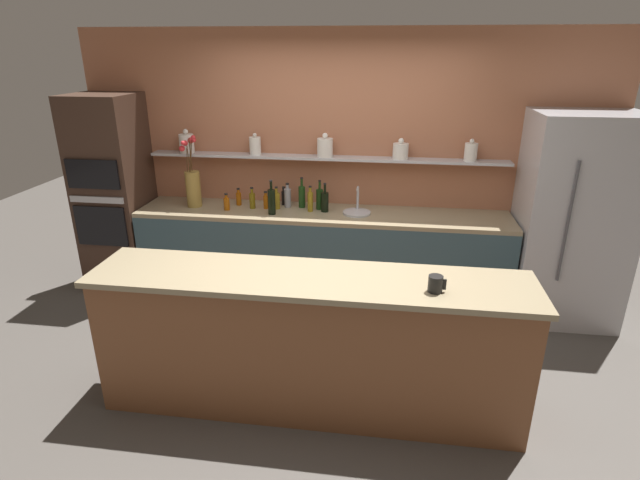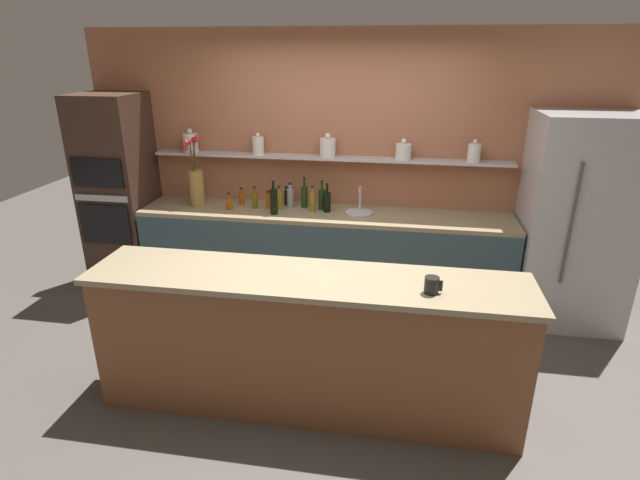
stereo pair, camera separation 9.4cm
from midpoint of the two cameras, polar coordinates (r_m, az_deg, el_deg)
ground_plane at (r=4.15m, az=0.36°, el=-14.48°), size 12.00×12.00×0.00m
back_wall_unit at (r=5.08m, az=3.27°, el=8.47°), size 5.20×0.28×2.60m
back_counter_unit at (r=5.02m, az=0.98°, el=-1.79°), size 3.62×0.62×0.92m
island_counter at (r=3.52m, az=-0.74°, el=-11.66°), size 2.94×0.61×1.02m
refrigerator at (r=5.02m, az=27.75°, el=1.76°), size 0.92×0.73×1.92m
oven_tower at (r=5.55m, az=-21.50°, el=4.92°), size 0.62×0.64×2.01m
flower_vase at (r=5.15m, az=-13.46°, el=6.29°), size 0.18×0.18×0.71m
sink_fixture at (r=4.82m, az=5.02°, el=3.32°), size 0.27×0.27×0.25m
bottle_oil_0 at (r=4.85m, az=-0.31°, el=4.50°), size 0.05×0.05×0.25m
bottle_wine_1 at (r=4.84m, az=1.37°, el=4.43°), size 0.07×0.07×0.28m
bottle_sauce_2 at (r=4.98m, az=-5.39°, el=4.47°), size 0.05×0.05×0.18m
bottle_oil_3 at (r=4.96m, az=-4.15°, el=4.59°), size 0.06×0.06×0.22m
bottle_spirit_4 at (r=5.00m, az=-2.89°, el=4.94°), size 0.07×0.07×0.24m
bottle_oil_5 at (r=5.00m, az=-6.91°, el=4.61°), size 0.06×0.06×0.21m
bottle_sauce_6 at (r=5.00m, az=-9.79°, el=4.23°), size 0.06×0.06×0.17m
bottle_wine_7 at (r=4.79m, az=-4.75°, el=4.47°), size 0.07×0.07×0.33m
bottle_wine_8 at (r=4.98m, az=-1.25°, el=5.05°), size 0.07×0.07×0.31m
bottle_sauce_9 at (r=5.08m, az=-3.31°, el=4.96°), size 0.05×0.05×0.19m
bottle_sauce_10 at (r=5.13m, az=-8.43°, el=4.83°), size 0.05×0.05×0.18m
bottle_wine_11 at (r=4.92m, az=0.78°, el=4.75°), size 0.07×0.07×0.29m
coffee_mug at (r=3.12m, az=13.51°, el=-5.04°), size 0.11×0.09×0.10m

